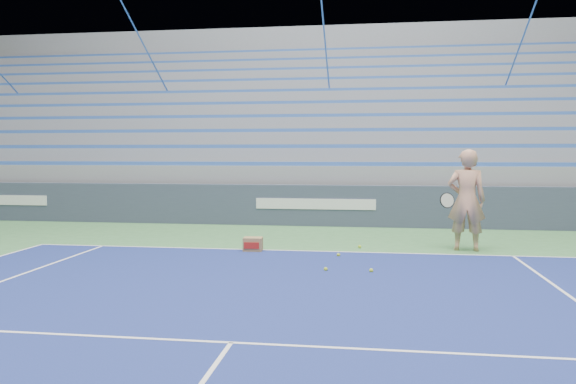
% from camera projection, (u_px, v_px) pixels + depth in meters
% --- Properties ---
extents(sponsor_barrier, '(30.00, 0.32, 1.10)m').
position_uv_depth(sponsor_barrier, '(316.00, 205.00, 15.09)').
color(sponsor_barrier, '#374054').
rests_on(sponsor_barrier, ground).
extents(bleachers, '(31.00, 9.15, 7.30)m').
position_uv_depth(bleachers, '(330.00, 142.00, 20.61)').
color(bleachers, gray).
rests_on(bleachers, ground).
extents(tennis_player, '(1.00, 0.90, 2.03)m').
position_uv_depth(tennis_player, '(466.00, 200.00, 11.22)').
color(tennis_player, tan).
rests_on(tennis_player, ground).
extents(ball_box, '(0.39, 0.31, 0.28)m').
position_uv_depth(ball_box, '(253.00, 244.00, 11.17)').
color(ball_box, olive).
rests_on(ball_box, ground).
extents(tennis_ball_0, '(0.07, 0.07, 0.07)m').
position_uv_depth(tennis_ball_0, '(371.00, 271.00, 9.19)').
color(tennis_ball_0, '#B9D22B').
rests_on(tennis_ball_0, ground).
extents(tennis_ball_1, '(0.07, 0.07, 0.07)m').
position_uv_depth(tennis_ball_1, '(338.00, 255.00, 10.60)').
color(tennis_ball_1, '#B9D22B').
rests_on(tennis_ball_1, ground).
extents(tennis_ball_2, '(0.07, 0.07, 0.07)m').
position_uv_depth(tennis_ball_2, '(326.00, 269.00, 9.30)').
color(tennis_ball_2, '#B9D22B').
rests_on(tennis_ball_2, ground).
extents(tennis_ball_3, '(0.07, 0.07, 0.07)m').
position_uv_depth(tennis_ball_3, '(360.00, 247.00, 11.55)').
color(tennis_ball_3, '#B9D22B').
rests_on(tennis_ball_3, ground).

